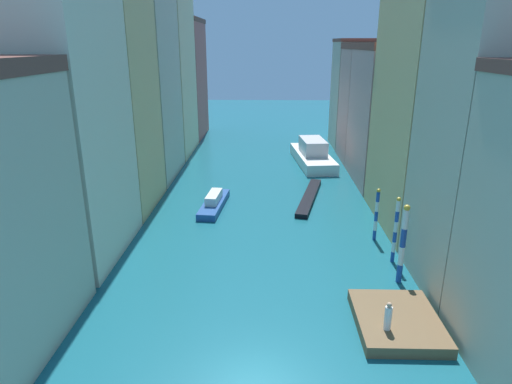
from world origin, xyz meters
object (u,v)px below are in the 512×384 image
object	(u,v)px
mooring_pole_0	(403,244)
gondola_black	(309,197)
mooring_pole_1	(396,230)
mooring_pole_2	(376,214)
person_on_dock	(388,317)
waterfront_dock	(397,321)
vaporetto_white	(312,155)
motorboat_0	(214,202)

from	to	relation	value
mooring_pole_0	gondola_black	xyz separation A→B (m)	(-4.24, 15.35, -2.43)
mooring_pole_1	mooring_pole_2	size ratio (longest dim) A/B	1.14
person_on_dock	mooring_pole_1	distance (m)	8.89
mooring_pole_0	mooring_pole_1	world-z (taller)	mooring_pole_0
waterfront_dock	mooring_pole_2	world-z (taller)	mooring_pole_2
person_on_dock	mooring_pole_1	bearing A→B (deg)	73.14
person_on_dock	vaporetto_white	world-z (taller)	vaporetto_white
person_on_dock	vaporetto_white	xyz separation A→B (m)	(-0.47, 34.40, -0.23)
waterfront_dock	gondola_black	world-z (taller)	waterfront_dock
gondola_black	motorboat_0	distance (m)	9.22
mooring_pole_2	gondola_black	xyz separation A→B (m)	(-4.13, 9.09, -1.87)
person_on_dock	vaporetto_white	bearing A→B (deg)	90.78
mooring_pole_1	gondola_black	distance (m)	13.61
waterfront_dock	vaporetto_white	distance (m)	33.32
gondola_black	motorboat_0	bearing A→B (deg)	-164.49
vaporetto_white	gondola_black	bearing A→B (deg)	-96.57
mooring_pole_0	motorboat_0	distance (m)	18.51
mooring_pole_1	gondola_black	world-z (taller)	mooring_pole_1
waterfront_dock	gondola_black	xyz separation A→B (m)	(-2.84, 19.96, -0.10)
mooring_pole_1	mooring_pole_2	world-z (taller)	mooring_pole_1
motorboat_0	person_on_dock	bearing A→B (deg)	-59.69
mooring_pole_0	vaporetto_white	world-z (taller)	mooring_pole_0
mooring_pole_0	mooring_pole_1	bearing A→B (deg)	83.14
gondola_black	mooring_pole_2	bearing A→B (deg)	-65.54
gondola_black	mooring_pole_1	bearing A→B (deg)	-70.15
person_on_dock	mooring_pole_0	distance (m)	6.29
waterfront_dock	mooring_pole_2	xyz separation A→B (m)	(1.29, 10.87, 1.77)
mooring_pole_0	gondola_black	distance (m)	16.11
vaporetto_white	motorboat_0	bearing A→B (deg)	-123.41
mooring_pole_1	mooring_pole_2	xyz separation A→B (m)	(-0.43, 3.55, -0.30)
mooring_pole_2	vaporetto_white	size ratio (longest dim) A/B	0.34
waterfront_dock	person_on_dock	size ratio (longest dim) A/B	3.43
person_on_dock	mooring_pole_1	world-z (taller)	mooring_pole_1
motorboat_0	waterfront_dock	bearing A→B (deg)	-56.19
mooring_pole_1	motorboat_0	bearing A→B (deg)	142.88
person_on_dock	mooring_pole_0	xyz separation A→B (m)	(2.23, 5.73, 1.31)
mooring_pole_2	gondola_black	distance (m)	10.16
vaporetto_white	mooring_pole_2	bearing A→B (deg)	-83.38
mooring_pole_2	waterfront_dock	bearing A→B (deg)	-96.79
mooring_pole_0	motorboat_0	bearing A→B (deg)	135.50
mooring_pole_0	mooring_pole_1	xyz separation A→B (m)	(0.33, 2.71, -0.26)
vaporetto_white	motorboat_0	size ratio (longest dim) A/B	1.70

